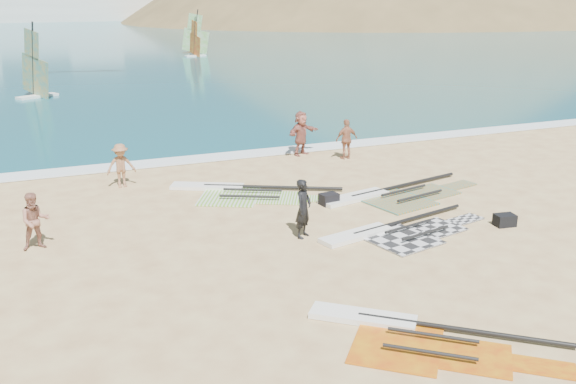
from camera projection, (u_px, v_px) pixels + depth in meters
name	position (u px, v px, depth m)	size (l,w,h in m)	color
ground	(396.00, 274.00, 15.00)	(300.00, 300.00, 0.00)	#DCC280
sea	(53.00, 25.00, 131.38)	(300.00, 240.00, 0.06)	#0C4755
surf_line	(234.00, 156.00, 25.84)	(300.00, 1.20, 0.04)	white
headland_main	(412.00, 19.00, 160.81)	(143.00, 143.00, 45.00)	olive
headland_minor	(497.00, 16.00, 182.47)	(70.00, 70.00, 28.00)	olive
rig_grey	(395.00, 232.00, 17.49)	(5.28, 2.65, 0.20)	#252528
rig_green	(239.00, 192.00, 21.04)	(5.29, 3.96, 0.20)	#68B41C
rig_orange	(391.00, 195.00, 20.69)	(5.93, 2.96, 0.20)	orange
rig_red	(410.00, 335.00, 12.23)	(4.18, 4.21, 0.20)	red
gear_bag_near	(329.00, 199.00, 19.91)	(0.55, 0.40, 0.35)	black
gear_bag_far	(505.00, 220.00, 18.08)	(0.56, 0.39, 0.34)	black
person_wetsuit	(303.00, 209.00, 17.07)	(0.59, 0.39, 1.61)	black
beachgoer_left	(35.00, 221.00, 16.29)	(0.73, 0.57, 1.50)	#9F6755
beachgoer_mid	(121.00, 166.00, 21.56)	(0.97, 0.56, 1.49)	#946443
beachgoer_back	(347.00, 139.00, 25.22)	(0.93, 0.39, 1.59)	#AC6C4E
beachgoer_right	(301.00, 133.00, 25.84)	(1.66, 0.53, 1.79)	#A45B4E
windsurfer_left	(35.00, 76.00, 39.86)	(2.62, 2.79, 4.71)	white
windsurfer_centre	(195.00, 45.00, 66.04)	(2.30, 2.69, 4.06)	white
windsurfer_right	(196.00, 41.00, 68.90)	(2.69, 2.58, 4.73)	white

